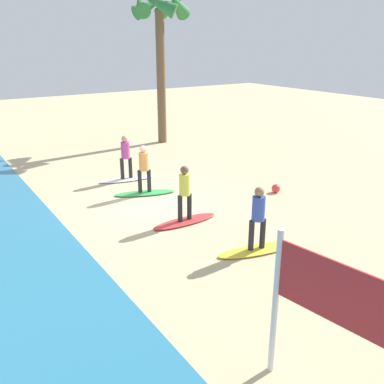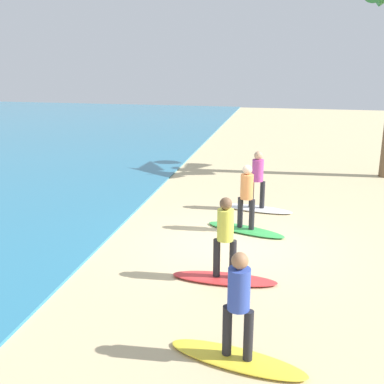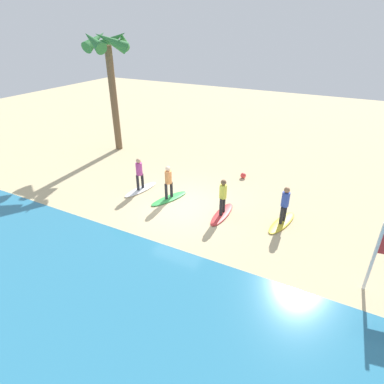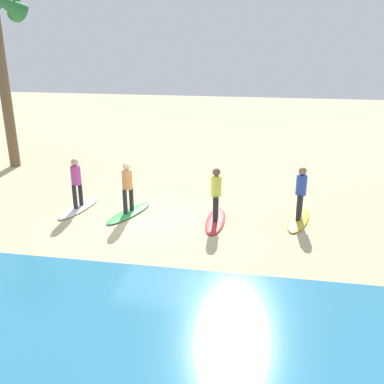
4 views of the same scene
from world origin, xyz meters
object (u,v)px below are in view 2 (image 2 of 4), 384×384
at_px(surfboard_green, 245,230).
at_px(surfboard_red, 224,279).
at_px(surfer_yellow, 239,298).
at_px(surfer_white, 258,175).
at_px(surfboard_yellow, 237,359).
at_px(surfer_green, 247,192).
at_px(surfboard_white, 256,209).
at_px(surfer_red, 225,232).

bearing_deg(surfboard_green, surfboard_red, 106.84).
distance_m(surfer_yellow, surfer_white, 7.11).
bearing_deg(surfboard_yellow, surfer_green, -73.42).
relative_size(surfboard_red, surfer_white, 1.28).
distance_m(surfboard_green, surfer_white, 2.03).
height_order(surfer_yellow, surfboard_green, surfer_yellow).
relative_size(surfboard_yellow, surfboard_red, 1.00).
relative_size(surfboard_yellow, surfboard_white, 1.00).
xyz_separation_m(surfboard_red, surfboard_white, (4.58, -0.29, 0.00)).
bearing_deg(surfer_green, surfer_white, -4.63).
bearing_deg(surfer_green, surfboard_green, 90.00).
bearing_deg(surfboard_white, surfer_yellow, 102.52).
bearing_deg(surfboard_yellow, surfboard_red, -65.57).
relative_size(surfboard_white, surfer_white, 1.28).
bearing_deg(surfer_green, surfboard_red, 176.97).
bearing_deg(surfboard_yellow, surfer_white, -75.61).
height_order(surfer_yellow, surfer_red, same).
relative_size(surfboard_yellow, surfer_red, 1.28).
xyz_separation_m(surfboard_green, surfer_white, (1.77, -0.14, 0.99)).
height_order(surfboard_yellow, surfer_white, surfer_white).
distance_m(surfboard_yellow, surfer_yellow, 0.99).
bearing_deg(surfer_red, surfboard_white, -3.65).
xyz_separation_m(surfer_red, surfer_green, (2.82, -0.15, 0.00)).
bearing_deg(surfer_yellow, surfer_red, 12.00).
bearing_deg(surfboard_green, surfer_white, -74.76).
relative_size(surfboard_green, surfer_white, 1.28).
bearing_deg(surfboard_yellow, surfer_yellow, 12.43).
distance_m(surfer_yellow, surfboard_red, 2.76).
height_order(surfer_red, surfboard_white, surfer_red).
height_order(surfboard_red, surfboard_white, same).
relative_size(surfer_red, surfer_white, 1.00).
distance_m(surfboard_yellow, surfer_green, 5.44).
relative_size(surfer_red, surfer_green, 1.00).
xyz_separation_m(surfer_yellow, surfboard_red, (2.52, 0.54, -0.99)).
xyz_separation_m(surfer_yellow, surfboard_white, (7.10, 0.24, -0.99)).
bearing_deg(surfer_red, surfboard_red, 0.00).
relative_size(surfboard_yellow, surfer_yellow, 1.28).
relative_size(surfboard_red, surfer_green, 1.28).
xyz_separation_m(surfer_red, surfer_white, (4.58, -0.29, 0.00)).
bearing_deg(surfboard_green, surfer_yellow, 114.01).
relative_size(surfboard_yellow, surfer_white, 1.28).
bearing_deg(surfer_yellow, surfer_white, 1.96).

